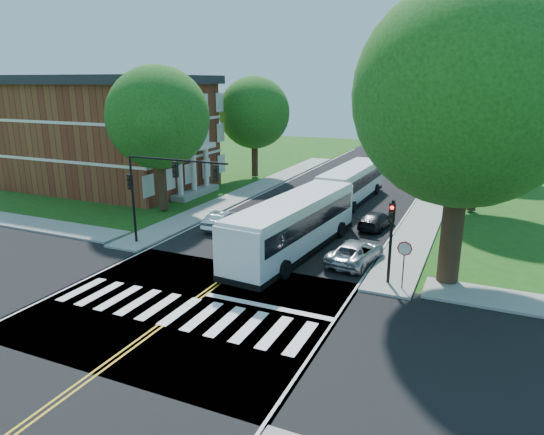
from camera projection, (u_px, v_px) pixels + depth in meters
The scene contains 25 objects.
ground at pixel (186, 307), 22.90m from camera, with size 140.00×140.00×0.00m, color #204A12.
road at pixel (313, 214), 38.71m from camera, with size 14.00×96.00×0.01m, color black.
cross_road at pixel (186, 307), 22.90m from camera, with size 60.00×12.00×0.01m, color black.
center_line at pixel (328, 203), 42.23m from camera, with size 0.36×70.00×0.01m, color gold.
edge_line_w at pixel (258, 196), 44.89m from camera, with size 0.12×70.00×0.01m, color silver.
edge_line_e at pixel (408, 211), 39.56m from camera, with size 0.12×70.00×0.01m, color silver.
crosswalk at pixel (180, 311), 22.46m from camera, with size 12.60×3.00×0.01m, color silver.
stop_bar at pixel (267, 306), 22.93m from camera, with size 6.60×0.40×0.01m, color silver.
sidewalk_nw at pixel (257, 188), 48.10m from camera, with size 2.60×40.00×0.15m, color gray.
sidewalk_ne at pixel (431, 204), 41.59m from camera, with size 2.60×40.00×0.15m, color gray.
sidewalk_xw at pixel (14, 221), 36.69m from camera, with size 20.00×2.60×0.15m, color gray.
tree_ne_big at pixel (466, 96), 23.00m from camera, with size 10.80×10.80×14.91m.
tree_west_near at pixel (158, 118), 37.66m from camera, with size 8.00×8.00×11.40m.
tree_west_far at pixel (254, 113), 51.67m from camera, with size 7.60×7.60×10.67m.
tree_east_mid at pixel (482, 114), 37.34m from camera, with size 8.40×8.40×11.93m.
tree_east_far at pixel (495, 114), 51.28m from camera, with size 7.20×7.20×10.34m.
brick_building at pixel (110, 132), 47.60m from camera, with size 20.00×13.00×10.80m.
signal_nw at pixel (161, 181), 29.65m from camera, with size 7.15×0.46×5.66m.
signal_ne at pixel (391, 231), 24.54m from camera, with size 0.30×0.46×4.40m.
stop_sign at pixel (404, 254), 24.07m from camera, with size 0.76×0.08×2.53m.
bus_lead at pixel (294, 225), 29.70m from camera, with size 4.03×13.32×3.40m.
bus_follow at pixel (351, 183), 42.37m from camera, with size 3.22×12.05×3.10m.
hatchback at pixel (223, 220), 34.85m from camera, with size 1.38×3.95×1.30m, color #B2B4B9.
suv at pixel (356, 252), 28.26m from camera, with size 2.20×4.78×1.33m, color #B1B4B9.
dark_sedan at pixel (376, 220), 34.97m from camera, with size 1.69×4.16×1.21m, color black.
Camera 1 is at (12.22, -17.41, 10.32)m, focal length 32.00 mm.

